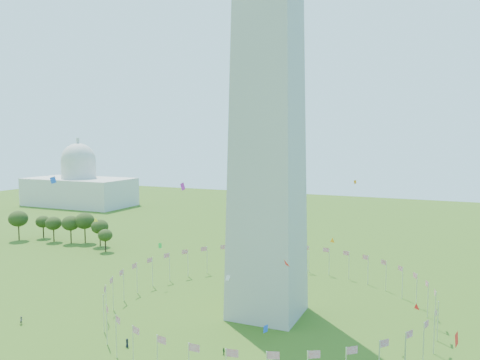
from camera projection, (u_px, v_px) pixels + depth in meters
name	position (u px, v px, depth m)	size (l,w,h in m)	color
flag_ring	(267.00, 297.00, 118.84)	(80.24, 80.24, 9.00)	silver
capitol_building	(79.00, 171.00, 307.39)	(70.00, 35.00, 46.00)	beige
kites_aloft	(256.00, 252.00, 90.90)	(104.67, 76.91, 41.70)	red
tree_line_west	(63.00, 229.00, 199.06)	(55.30, 15.68, 12.75)	#314517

